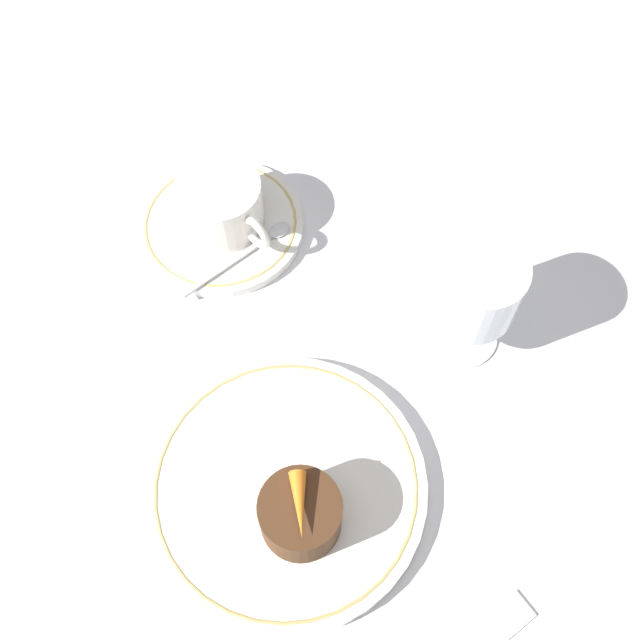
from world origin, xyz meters
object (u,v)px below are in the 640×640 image
Objects in this scene: dinner_plate at (287,486)px; dessert_cake at (300,514)px; coffee_cup at (221,203)px; wine_glass at (471,289)px.

dessert_cake reaches higher than dinner_plate.
coffee_cup is 0.94× the size of wine_glass.
coffee_cup is at bearing 150.37° from dessert_cake.
wine_glass reaches higher than coffee_cup.
dinner_plate is at bearing -90.76° from wine_glass.
dessert_cake is at bearing -22.56° from dinner_plate.
coffee_cup is at bearing 149.52° from dinner_plate.
coffee_cup reaches higher than dinner_plate.
coffee_cup is 0.24m from wine_glass.
dinner_plate is 0.21m from wine_glass.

